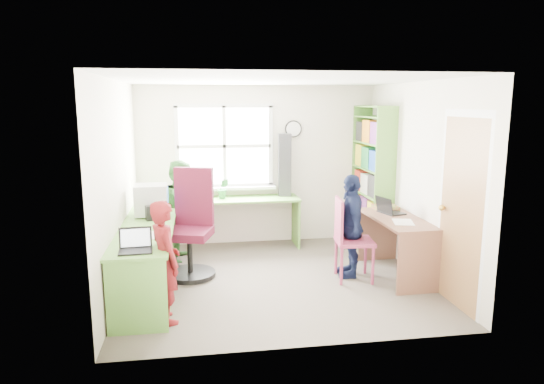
% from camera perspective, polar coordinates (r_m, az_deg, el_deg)
% --- Properties ---
extents(room, '(3.64, 3.44, 2.44)m').
position_cam_1_polar(room, '(5.85, 0.34, 1.35)').
color(room, '#4D453C').
rests_on(room, ground).
extents(l_desk, '(2.38, 2.95, 0.75)m').
position_cam_1_polar(l_desk, '(5.59, -12.60, -7.37)').
color(l_desk, '#6AAD45').
rests_on(l_desk, ground).
extents(right_desk, '(0.63, 1.30, 0.74)m').
position_cam_1_polar(right_desk, '(6.25, 14.56, -4.77)').
color(right_desk, brown).
rests_on(right_desk, ground).
extents(bookshelf, '(0.30, 1.02, 2.10)m').
position_cam_1_polar(bookshelf, '(7.34, 11.69, 1.30)').
color(bookshelf, '#6AAD45').
rests_on(bookshelf, ground).
extents(swivel_chair, '(0.78, 0.78, 1.34)m').
position_cam_1_polar(swivel_chair, '(6.15, -9.45, -4.43)').
color(swivel_chair, black).
rests_on(swivel_chair, ground).
extents(wooden_chair, '(0.48, 0.48, 1.01)m').
position_cam_1_polar(wooden_chair, '(5.97, 8.97, -5.14)').
color(wooden_chair, '#9D3455').
rests_on(wooden_chair, ground).
extents(crt_monitor, '(0.41, 0.37, 0.39)m').
position_cam_1_polar(crt_monitor, '(6.22, -14.00, -0.91)').
color(crt_monitor, silver).
rests_on(crt_monitor, l_desk).
extents(laptop_left, '(0.33, 0.28, 0.21)m').
position_cam_1_polar(laptop_left, '(4.84, -15.77, -6.08)').
color(laptop_left, black).
rests_on(laptop_left, l_desk).
extents(laptop_right, '(0.34, 0.38, 0.22)m').
position_cam_1_polar(laptop_right, '(6.39, 13.55, -2.03)').
color(laptop_right, black).
rests_on(laptop_right, right_desk).
extents(speaker_a, '(0.11, 0.11, 0.18)m').
position_cam_1_polar(speaker_a, '(5.99, -14.20, -2.43)').
color(speaker_a, black).
rests_on(speaker_a, l_desk).
extents(speaker_b, '(0.09, 0.09, 0.17)m').
position_cam_1_polar(speaker_b, '(6.52, -13.60, -1.39)').
color(speaker_b, black).
rests_on(speaker_b, l_desk).
extents(cd_tower, '(0.20, 0.18, 0.94)m').
position_cam_1_polar(cd_tower, '(7.30, 1.50, 3.20)').
color(cd_tower, black).
rests_on(cd_tower, l_desk).
extents(game_box, '(0.30, 0.30, 0.06)m').
position_cam_1_polar(game_box, '(6.62, 13.21, -1.78)').
color(game_box, red).
rests_on(game_box, right_desk).
extents(paper_a, '(0.27, 0.36, 0.00)m').
position_cam_1_polar(paper_a, '(5.35, -14.07, -4.94)').
color(paper_a, silver).
rests_on(paper_a, l_desk).
extents(paper_b, '(0.31, 0.37, 0.00)m').
position_cam_1_polar(paper_b, '(5.98, 15.17, -3.43)').
color(paper_b, silver).
rests_on(paper_b, right_desk).
extents(potted_plant, '(0.17, 0.14, 0.30)m').
position_cam_1_polar(potted_plant, '(7.15, -5.76, 0.40)').
color(potted_plant, '#2A6A37').
rests_on(potted_plant, l_desk).
extents(person_red, '(0.45, 0.53, 1.23)m').
position_cam_1_polar(person_red, '(4.90, -12.46, -8.01)').
color(person_red, maroon).
rests_on(person_red, ground).
extents(person_green, '(0.69, 0.79, 1.38)m').
position_cam_1_polar(person_green, '(6.78, -10.52, -2.10)').
color(person_green, '#2F6C2B').
rests_on(person_green, ground).
extents(person_navy, '(0.42, 0.79, 1.29)m').
position_cam_1_polar(person_navy, '(6.09, 9.26, -3.93)').
color(person_navy, '#131B3C').
rests_on(person_navy, ground).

